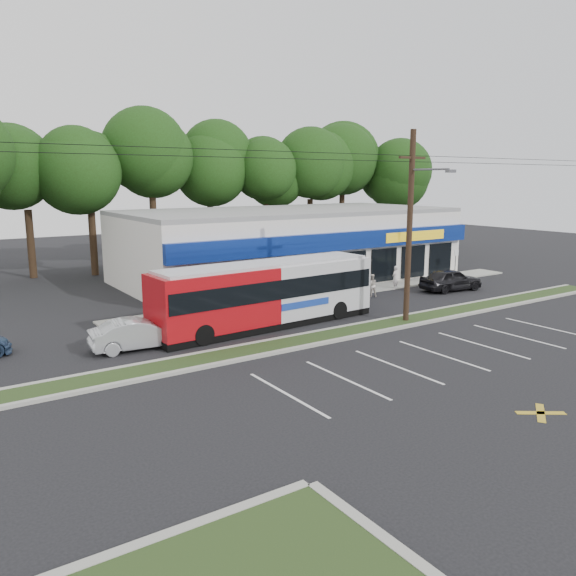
{
  "coord_description": "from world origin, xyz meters",
  "views": [
    {
      "loc": [
        -18.46,
        -19.71,
        7.51
      ],
      "look_at": [
        -1.91,
        5.0,
        1.75
      ],
      "focal_mm": 35.0,
      "sensor_mm": 36.0,
      "label": 1
    }
  ],
  "objects_px": {
    "lamp_post": "(408,248)",
    "car_silver": "(138,334)",
    "pedestrian_b": "(372,285)",
    "utility_pole": "(408,221)",
    "metrobus": "(267,292)",
    "pedestrian_a": "(395,278)",
    "car_dark": "(451,280)",
    "sign_post": "(456,258)"
  },
  "relations": [
    {
      "from": "sign_post",
      "to": "pedestrian_a",
      "type": "bearing_deg",
      "value": -174.85
    },
    {
      "from": "sign_post",
      "to": "pedestrian_b",
      "type": "bearing_deg",
      "value": -171.08
    },
    {
      "from": "sign_post",
      "to": "pedestrian_b",
      "type": "xyz_separation_m",
      "value": [
        -10.04,
        -1.58,
        -0.81
      ]
    },
    {
      "from": "sign_post",
      "to": "car_dark",
      "type": "bearing_deg",
      "value": -143.42
    },
    {
      "from": "utility_pole",
      "to": "pedestrian_b",
      "type": "relative_size",
      "value": 33.46
    },
    {
      "from": "sign_post",
      "to": "pedestrian_a",
      "type": "relative_size",
      "value": 1.34
    },
    {
      "from": "lamp_post",
      "to": "sign_post",
      "type": "distance_m",
      "value": 5.13
    },
    {
      "from": "lamp_post",
      "to": "pedestrian_a",
      "type": "bearing_deg",
      "value": -156.81
    },
    {
      "from": "metrobus",
      "to": "car_silver",
      "type": "height_order",
      "value": "metrobus"
    },
    {
      "from": "pedestrian_a",
      "to": "metrobus",
      "type": "bearing_deg",
      "value": -4.6
    },
    {
      "from": "car_dark",
      "to": "lamp_post",
      "type": "bearing_deg",
      "value": 21.23
    },
    {
      "from": "metrobus",
      "to": "pedestrian_a",
      "type": "height_order",
      "value": "metrobus"
    },
    {
      "from": "pedestrian_a",
      "to": "car_silver",
      "type": "bearing_deg",
      "value": -9.22
    },
    {
      "from": "pedestrian_b",
      "to": "utility_pole",
      "type": "bearing_deg",
      "value": 82.73
    },
    {
      "from": "utility_pole",
      "to": "car_silver",
      "type": "distance_m",
      "value": 14.55
    },
    {
      "from": "metrobus",
      "to": "pedestrian_b",
      "type": "bearing_deg",
      "value": 11.71
    },
    {
      "from": "car_dark",
      "to": "pedestrian_a",
      "type": "distance_m",
      "value": 3.76
    },
    {
      "from": "metrobus",
      "to": "car_dark",
      "type": "height_order",
      "value": "metrobus"
    },
    {
      "from": "sign_post",
      "to": "metrobus",
      "type": "height_order",
      "value": "metrobus"
    },
    {
      "from": "car_dark",
      "to": "pedestrian_b",
      "type": "bearing_deg",
      "value": 82.4
    },
    {
      "from": "car_dark",
      "to": "car_silver",
      "type": "distance_m",
      "value": 22.42
    },
    {
      "from": "lamp_post",
      "to": "car_dark",
      "type": "relative_size",
      "value": 0.94
    },
    {
      "from": "sign_post",
      "to": "pedestrian_b",
      "type": "distance_m",
      "value": 10.19
    },
    {
      "from": "lamp_post",
      "to": "metrobus",
      "type": "xyz_separation_m",
      "value": [
        -14.57,
        -4.3,
        -0.9
      ]
    },
    {
      "from": "lamp_post",
      "to": "car_silver",
      "type": "distance_m",
      "value": 22.09
    },
    {
      "from": "utility_pole",
      "to": "pedestrian_a",
      "type": "bearing_deg",
      "value": 48.68
    },
    {
      "from": "sign_post",
      "to": "metrobus",
      "type": "relative_size",
      "value": 0.18
    },
    {
      "from": "lamp_post",
      "to": "car_dark",
      "type": "bearing_deg",
      "value": -75.44
    },
    {
      "from": "car_silver",
      "to": "pedestrian_a",
      "type": "xyz_separation_m",
      "value": [
        19.52,
        3.69,
        0.13
      ]
    },
    {
      "from": "lamp_post",
      "to": "car_silver",
      "type": "relative_size",
      "value": 1.01
    },
    {
      "from": "utility_pole",
      "to": "metrobus",
      "type": "xyz_separation_m",
      "value": [
        -6.4,
        3.57,
        -3.64
      ]
    },
    {
      "from": "utility_pole",
      "to": "sign_post",
      "type": "xyz_separation_m",
      "value": [
        13.17,
        7.65,
        -3.86
      ]
    },
    {
      "from": "car_silver",
      "to": "pedestrian_b",
      "type": "bearing_deg",
      "value": -75.0
    },
    {
      "from": "utility_pole",
      "to": "car_dark",
      "type": "bearing_deg",
      "value": 26.87
    },
    {
      "from": "utility_pole",
      "to": "sign_post",
      "type": "relative_size",
      "value": 22.47
    },
    {
      "from": "sign_post",
      "to": "car_silver",
      "type": "xyz_separation_m",
      "value": [
        -26.52,
        -4.32,
        -0.86
      ]
    },
    {
      "from": "metrobus",
      "to": "pedestrian_b",
      "type": "relative_size",
      "value": 8.41
    },
    {
      "from": "metrobus",
      "to": "car_dark",
      "type": "distance_m",
      "value": 15.49
    },
    {
      "from": "pedestrian_b",
      "to": "metrobus",
      "type": "bearing_deg",
      "value": 34.7
    },
    {
      "from": "car_dark",
      "to": "pedestrian_b",
      "type": "height_order",
      "value": "car_dark"
    },
    {
      "from": "car_silver",
      "to": "pedestrian_b",
      "type": "relative_size",
      "value": 2.82
    },
    {
      "from": "car_dark",
      "to": "pedestrian_a",
      "type": "height_order",
      "value": "pedestrian_a"
    }
  ]
}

